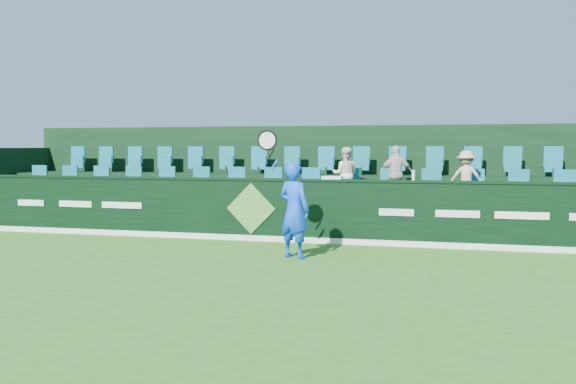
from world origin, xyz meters
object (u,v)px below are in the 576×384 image
(spectator_middle, at_px, (396,174))
(spectator_right, at_px, (466,177))
(tennis_player, at_px, (294,209))
(towel, at_px, (332,178))
(drinks_bottle, at_px, (413,175))
(spectator_left, at_px, (345,174))

(spectator_middle, height_order, spectator_right, spectator_middle)
(tennis_player, height_order, towel, tennis_player)
(spectator_right, relative_size, towel, 2.74)
(tennis_player, distance_m, spectator_right, 4.34)
(towel, height_order, drinks_bottle, drinks_bottle)
(spectator_middle, relative_size, towel, 3.00)
(spectator_right, xyz_separation_m, drinks_bottle, (-1.04, -1.12, 0.08))
(tennis_player, height_order, drinks_bottle, tennis_player)
(spectator_left, bearing_deg, spectator_right, 174.60)
(towel, bearing_deg, spectator_middle, 42.54)
(spectator_left, height_order, towel, spectator_left)
(spectator_right, height_order, drinks_bottle, spectator_right)
(spectator_middle, xyz_separation_m, drinks_bottle, (0.45, -1.12, 0.03))
(spectator_right, bearing_deg, spectator_middle, -2.96)
(spectator_middle, xyz_separation_m, spectator_right, (1.49, 0.00, -0.06))
(tennis_player, xyz_separation_m, spectator_left, (0.41, 3.06, 0.52))
(drinks_bottle, bearing_deg, spectator_left, 144.84)
(tennis_player, distance_m, towel, 2.02)
(towel, bearing_deg, drinks_bottle, 0.00)
(spectator_left, bearing_deg, towel, 80.67)
(towel, xyz_separation_m, drinks_bottle, (1.67, 0.00, 0.07))
(drinks_bottle, bearing_deg, towel, 180.00)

